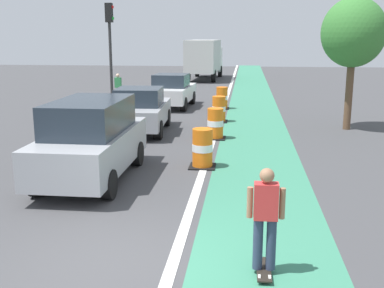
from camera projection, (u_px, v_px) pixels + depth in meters
name	position (u px, v px, depth m)	size (l,w,h in m)	color
ground_plane	(117.00, 263.00, 7.65)	(100.00, 100.00, 0.00)	#424244
bike_lane_strip	(255.00, 127.00, 19.01)	(2.50, 80.00, 0.01)	#387F60
lane_divider_stripe	(218.00, 126.00, 19.17)	(0.20, 80.00, 0.01)	silver
skateboarder_on_lane	(265.00, 218.00, 7.12)	(0.57, 0.80, 1.69)	black
parked_suv_nearest	(91.00, 140.00, 11.89)	(1.92, 4.60, 2.04)	#9EA0A5
parked_sedan_second	(140.00, 110.00, 17.81)	(2.08, 4.19, 1.70)	#9EA0A5
parked_sedan_third	(172.00, 91.00, 24.04)	(2.07, 4.18, 1.70)	silver
traffic_barrel_front	(202.00, 149.00, 13.10)	(0.73, 0.73, 1.09)	orange
traffic_barrel_mid	(215.00, 124.00, 16.74)	(0.73, 0.73, 1.09)	orange
traffic_barrel_back	(219.00, 109.00, 20.03)	(0.73, 0.73, 1.09)	orange
traffic_barrel_far	(222.00, 98.00, 23.60)	(0.73, 0.73, 1.09)	orange
delivery_truck_down_block	(205.00, 57.00, 39.04)	(2.63, 7.69, 3.23)	beige
traffic_light_corner	(110.00, 37.00, 22.87)	(0.41, 0.32, 5.10)	#2D2D2D
pedestrian_crossing	(118.00, 88.00, 25.34)	(0.34, 0.20, 1.61)	#33333D
street_tree_sidewalk	(353.00, 33.00, 17.74)	(2.40, 2.40, 5.00)	brown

